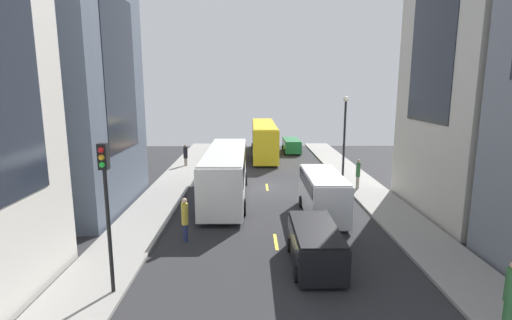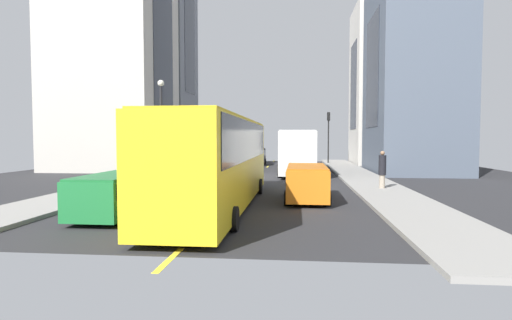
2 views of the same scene
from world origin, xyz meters
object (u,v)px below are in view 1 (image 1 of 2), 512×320
car_orange_0 (231,151)px  car_black_1 (315,243)px  delivery_van_white (323,191)px  pedestrian_crossing_near (186,155)px  pedestrian_crossing_mid (185,218)px  pedestrian_waiting_curb (510,293)px  pedestrian_walking_far (358,173)px  city_bus_white (226,169)px  car_green_2 (291,145)px  streetcar_yellow (264,137)px  traffic_light_near_corner (106,190)px

car_orange_0 → car_black_1: size_ratio=0.98×
delivery_van_white → pedestrian_crossing_near: size_ratio=2.94×
car_orange_0 → car_black_1: (4.85, -24.59, 0.09)m
car_black_1 → pedestrian_crossing_mid: pedestrian_crossing_mid is taller
delivery_van_white → pedestrian_waiting_curb: delivery_van_white is taller
delivery_van_white → pedestrian_walking_far: 6.82m
pedestrian_crossing_near → pedestrian_walking_far: 16.47m
car_orange_0 → car_black_1: bearing=-78.8°
city_bus_white → delivery_van_white: 7.06m
car_green_2 → pedestrian_walking_far: bearing=-79.4°
car_black_1 → pedestrian_walking_far: size_ratio=2.10×
streetcar_yellow → pedestrian_walking_far: streetcar_yellow is taller
pedestrian_crossing_mid → traffic_light_near_corner: 6.02m
delivery_van_white → car_black_1: size_ratio=1.28×
city_bus_white → car_orange_0: size_ratio=2.61×
pedestrian_crossing_mid → pedestrian_crossing_near: bearing=-99.1°
streetcar_yellow → pedestrian_crossing_mid: size_ratio=6.20×
car_orange_0 → pedestrian_waiting_curb: bearing=-70.9°
pedestrian_waiting_curb → traffic_light_near_corner: (-13.01, 2.25, 2.69)m
pedestrian_waiting_curb → pedestrian_crossing_near: size_ratio=1.08×
city_bus_white → car_orange_0: (-0.42, 14.42, -1.08)m
streetcar_yellow → traffic_light_near_corner: size_ratio=2.50×
car_orange_0 → pedestrian_waiting_curb: size_ratio=2.09×
delivery_van_white → streetcar_yellow: bearing=97.7°
traffic_light_near_corner → pedestrian_crossing_mid: bearing=70.3°
pedestrian_waiting_curb → pedestrian_walking_far: pedestrian_walking_far is taller
city_bus_white → pedestrian_crossing_near: city_bus_white is taller
pedestrian_crossing_mid → streetcar_yellow: bearing=-119.4°
streetcar_yellow → delivery_van_white: size_ratio=2.35×
car_green_2 → car_orange_0: bearing=-147.9°
delivery_van_white → pedestrian_walking_far: delivery_van_white is taller
pedestrian_crossing_mid → pedestrian_waiting_curb: bearing=128.6°
traffic_light_near_corner → pedestrian_walking_far: bearing=48.3°
car_orange_0 → car_green_2: car_orange_0 is taller
pedestrian_crossing_near → car_orange_0: bearing=-141.6°
traffic_light_near_corner → streetcar_yellow: bearing=77.5°
pedestrian_waiting_curb → pedestrian_crossing_mid: (-11.21, 7.27, -0.10)m
city_bus_white → pedestrian_waiting_curb: size_ratio=5.45×
streetcar_yellow → pedestrian_crossing_mid: 24.54m
delivery_van_white → pedestrian_walking_far: (3.64, 5.77, -0.19)m
car_orange_0 → car_green_2: size_ratio=0.93×
delivery_van_white → pedestrian_crossing_mid: size_ratio=2.63×
city_bus_white → pedestrian_crossing_near: (-4.49, 10.53, -0.83)m
delivery_van_white → pedestrian_crossing_near: bearing=125.9°
delivery_van_white → car_orange_0: (-6.32, 18.27, -0.59)m
delivery_van_white → pedestrian_crossing_near: delivery_van_white is taller
pedestrian_crossing_near → streetcar_yellow: bearing=-146.8°
streetcar_yellow → car_black_1: streetcar_yellow is taller
pedestrian_walking_far → pedestrian_crossing_mid: (-11.08, -9.40, -0.13)m
car_orange_0 → pedestrian_walking_far: pedestrian_walking_far is taller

